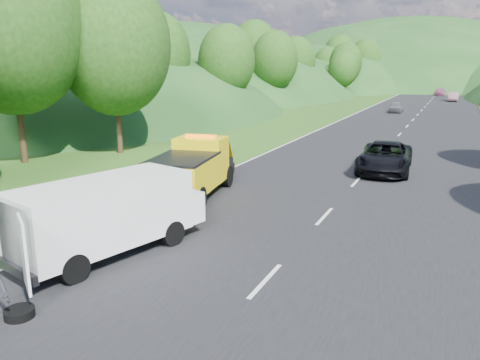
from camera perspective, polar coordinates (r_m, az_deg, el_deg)
The scene contains 14 objects.
ground at distance 15.46m, azimuth -4.55°, elevation -7.23°, with size 320.00×320.00×0.00m, color #38661E.
road_surface at distance 53.01m, azimuth 20.33°, elevation 6.88°, with size 14.00×200.00×0.02m, color black.
tree_line_left at distance 77.32m, azimuth 5.04°, elevation 9.54°, with size 14.00×140.00×14.00m, color #325F1C, non-canonical shape.
hills_backdrop at distance 147.36m, azimuth 24.96°, elevation 10.29°, with size 201.00×288.60×44.00m, color #2D5B23, non-canonical shape.
tow_truck at distance 20.20m, azimuth -5.76°, elevation 1.44°, with size 3.22×6.24×2.56m.
white_van at distance 14.40m, azimuth -15.70°, elevation -3.84°, with size 4.31×6.94×2.30m.
woman at distance 18.56m, azimuth -12.24°, elevation -3.91°, with size 0.56×0.41×1.54m, color silver.
child at distance 15.98m, azimuth -9.84°, elevation -6.69°, with size 0.46×0.36×0.94m, color tan.
suitcase at distance 17.89m, azimuth -19.66°, elevation -4.16°, with size 0.34×0.19×0.55m, color #504A3C.
spare_tire at distance 12.04m, azimuth -25.24°, elevation -14.96°, with size 0.66×0.66×0.20m, color black.
passing_suv at distance 26.26m, azimuth 17.14°, elevation 0.95°, with size 2.61×5.66×1.57m, color black.
dist_car_a at distance 61.16m, azimuth 18.47°, elevation 7.81°, with size 1.52×3.78×1.29m, color #555459.
dist_car_b at distance 84.75m, azimuth 24.52°, elevation 8.74°, with size 1.51×4.33×1.43m, color #79505B.
dist_car_c at distance 100.29m, azimuth 23.17°, elevation 9.45°, with size 1.90×4.67×1.36m, color #904865.
Camera 1 is at (7.14, -12.56, 5.51)m, focal length 35.00 mm.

